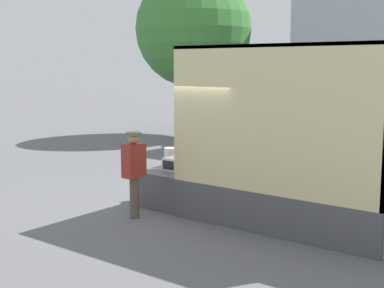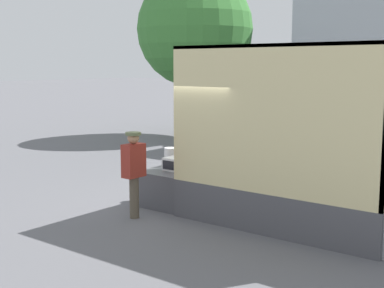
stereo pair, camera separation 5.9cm
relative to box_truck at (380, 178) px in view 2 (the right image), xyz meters
name	(u,v)px [view 2 (the right image)]	position (x,y,z in m)	size (l,w,h in m)	color
ground_plane	(208,204)	(-3.53, 0.00, -1.03)	(160.00, 160.00, 0.00)	slate
box_truck	(380,178)	(0.00, 0.00, 0.00)	(5.84, 2.19, 3.23)	#B2B2B7
tailgate_deck	(187,184)	(-4.09, 0.00, -0.67)	(1.12, 2.08, 0.73)	#4C4C51
microwave	(176,164)	(-4.06, -0.41, -0.17)	(0.45, 0.39, 0.26)	white
portable_generator	(201,155)	(-4.08, 0.51, -0.11)	(0.71, 0.43, 0.52)	black
orange_bucket	(171,157)	(-4.48, -0.07, -0.11)	(0.27, 0.27, 0.39)	silver
worker_person	(134,166)	(-4.06, -1.65, -0.03)	(0.30, 0.44, 1.64)	brown
street_tree	(195,29)	(-10.29, 8.37, 3.25)	(4.58, 4.58, 6.58)	brown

